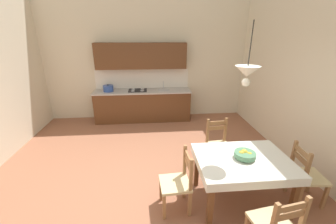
# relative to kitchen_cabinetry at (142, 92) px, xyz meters

# --- Properties ---
(ground_plane) EXTENTS (6.36, 6.99, 0.10)m
(ground_plane) POSITION_rel_kitchen_cabinetry_xyz_m (0.15, -2.92, -0.91)
(ground_plane) COLOR #935B42
(wall_back) EXTENTS (6.36, 0.12, 3.99)m
(wall_back) POSITION_rel_kitchen_cabinetry_xyz_m (0.15, 0.33, 1.14)
(wall_back) COLOR beige
(wall_back) RESTS_ON ground_plane
(kitchen_cabinetry) EXTENTS (2.75, 0.63, 2.20)m
(kitchen_cabinetry) POSITION_rel_kitchen_cabinetry_xyz_m (0.00, 0.00, 0.00)
(kitchen_cabinetry) COLOR #56331C
(kitchen_cabinetry) RESTS_ON ground_plane
(dining_table) EXTENTS (1.34, 1.01, 0.75)m
(dining_table) POSITION_rel_kitchen_cabinetry_xyz_m (1.53, -3.45, -0.23)
(dining_table) COLOR brown
(dining_table) RESTS_ON ground_plane
(dining_chair_kitchen_side) EXTENTS (0.46, 0.46, 0.93)m
(dining_chair_kitchen_side) POSITION_rel_kitchen_cabinetry_xyz_m (1.48, -2.51, -0.41)
(dining_chair_kitchen_side) COLOR #D1BC89
(dining_chair_kitchen_side) RESTS_ON ground_plane
(dining_chair_tv_side) EXTENTS (0.45, 0.45, 0.93)m
(dining_chair_tv_side) POSITION_rel_kitchen_cabinetry_xyz_m (0.57, -3.51, -0.41)
(dining_chair_tv_side) COLOR #D1BC89
(dining_chair_tv_side) RESTS_ON ground_plane
(dining_chair_window_side) EXTENTS (0.46, 0.46, 0.93)m
(dining_chair_window_side) POSITION_rel_kitchen_cabinetry_xyz_m (2.50, -3.52, -0.41)
(dining_chair_window_side) COLOR #D1BC89
(dining_chair_window_side) RESTS_ON ground_plane
(fruit_bowl) EXTENTS (0.30, 0.30, 0.12)m
(fruit_bowl) POSITION_rel_kitchen_cabinetry_xyz_m (1.54, -3.45, -0.04)
(fruit_bowl) COLOR #4C7F5B
(fruit_bowl) RESTS_ON dining_table
(pendant_lamp) EXTENTS (0.32, 0.32, 0.80)m
(pendant_lamp) POSITION_rel_kitchen_cabinetry_xyz_m (1.47, -3.33, 1.11)
(pendant_lamp) COLOR black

